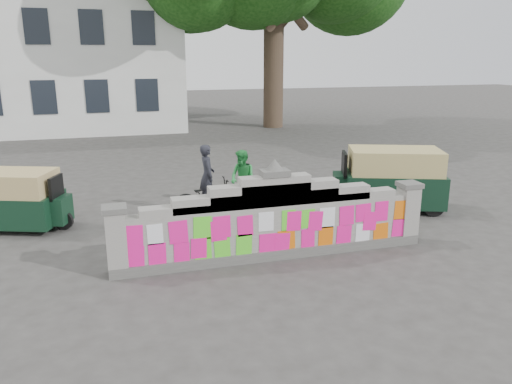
{
  "coord_description": "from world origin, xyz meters",
  "views": [
    {
      "loc": [
        -3.01,
        -8.85,
        3.92
      ],
      "look_at": [
        -0.08,
        1.0,
        1.1
      ],
      "focal_mm": 35.0,
      "sensor_mm": 36.0,
      "label": 1
    }
  ],
  "objects_px": {
    "cyclist_bike": "(208,197)",
    "rickshaw_left": "(14,199)",
    "pedestrian": "(243,179)",
    "rickshaw_right": "(391,178)",
    "cyclist_rider": "(207,185)"
  },
  "relations": [
    {
      "from": "pedestrian",
      "to": "rickshaw_right",
      "type": "height_order",
      "value": "rickshaw_right"
    },
    {
      "from": "rickshaw_right",
      "to": "pedestrian",
      "type": "bearing_deg",
      "value": 0.77
    },
    {
      "from": "cyclist_rider",
      "to": "rickshaw_right",
      "type": "relative_size",
      "value": 0.52
    },
    {
      "from": "rickshaw_left",
      "to": "pedestrian",
      "type": "bearing_deg",
      "value": 22.46
    },
    {
      "from": "cyclist_rider",
      "to": "rickshaw_left",
      "type": "xyz_separation_m",
      "value": [
        -4.51,
        0.2,
        -0.06
      ]
    },
    {
      "from": "cyclist_bike",
      "to": "rickshaw_left",
      "type": "xyz_separation_m",
      "value": [
        -4.51,
        0.2,
        0.26
      ]
    },
    {
      "from": "cyclist_bike",
      "to": "cyclist_rider",
      "type": "height_order",
      "value": "cyclist_rider"
    },
    {
      "from": "rickshaw_right",
      "to": "cyclist_bike",
      "type": "bearing_deg",
      "value": 9.44
    },
    {
      "from": "cyclist_rider",
      "to": "rickshaw_right",
      "type": "bearing_deg",
      "value": -101.75
    },
    {
      "from": "cyclist_bike",
      "to": "pedestrian",
      "type": "xyz_separation_m",
      "value": [
        1.02,
        0.39,
        0.31
      ]
    },
    {
      "from": "pedestrian",
      "to": "rickshaw_right",
      "type": "distance_m",
      "value": 3.88
    },
    {
      "from": "pedestrian",
      "to": "rickshaw_right",
      "type": "xyz_separation_m",
      "value": [
        3.64,
        -1.32,
        0.07
      ]
    },
    {
      "from": "cyclist_rider",
      "to": "rickshaw_right",
      "type": "height_order",
      "value": "rickshaw_right"
    },
    {
      "from": "cyclist_bike",
      "to": "rickshaw_left",
      "type": "relative_size",
      "value": 0.68
    },
    {
      "from": "cyclist_rider",
      "to": "pedestrian",
      "type": "distance_m",
      "value": 1.1
    }
  ]
}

